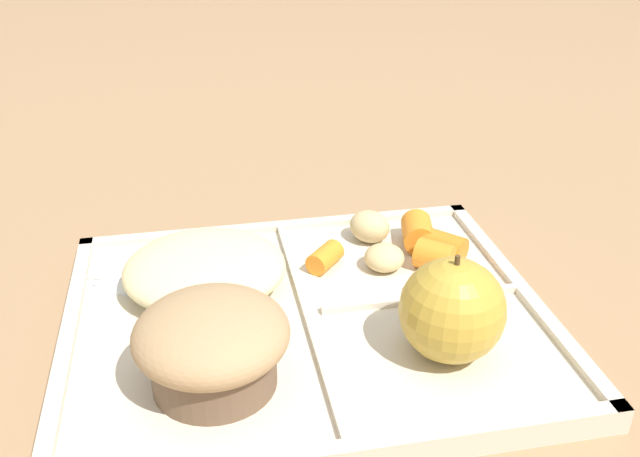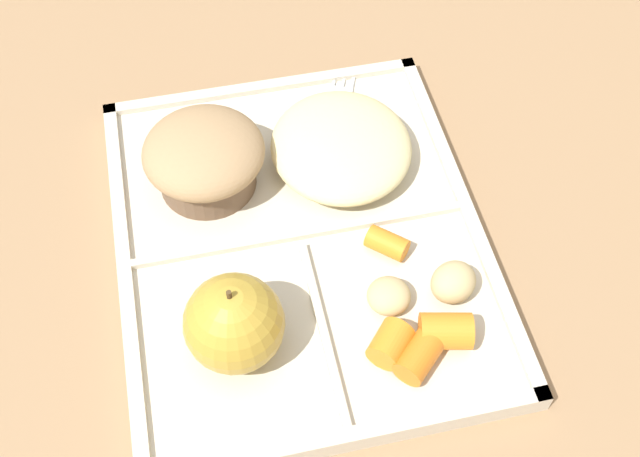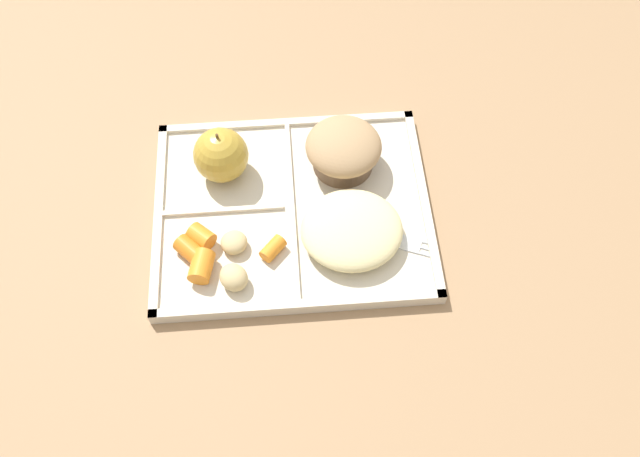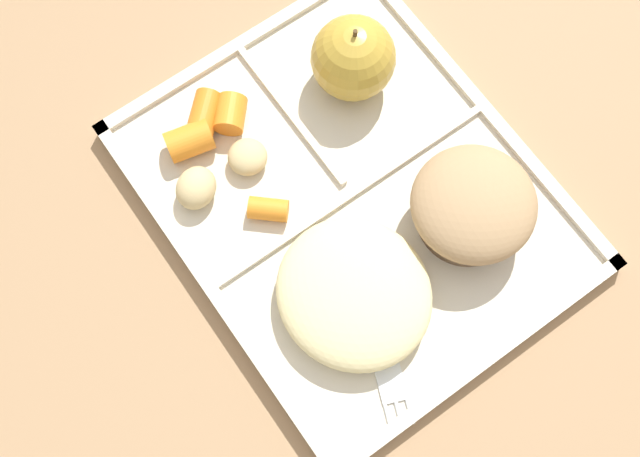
{
  "view_description": "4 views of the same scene",
  "coord_description": "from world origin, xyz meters",
  "px_view_note": "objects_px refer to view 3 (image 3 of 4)",
  "views": [
    {
      "loc": [
        0.07,
        0.43,
        0.32
      ],
      "look_at": [
        -0.02,
        -0.04,
        0.07
      ],
      "focal_mm": 39.46,
      "sensor_mm": 36.0,
      "label": 1
    },
    {
      "loc": [
        -0.37,
        0.06,
        0.55
      ],
      "look_at": [
        -0.02,
        -0.01,
        0.05
      ],
      "focal_mm": 45.66,
      "sensor_mm": 36.0,
      "label": 2
    },
    {
      "loc": [
        0.0,
        -0.48,
        0.76
      ],
      "look_at": [
        0.03,
        -0.05,
        0.04
      ],
      "focal_mm": 38.05,
      "sensor_mm": 36.0,
      "label": 3
    },
    {
      "loc": [
        0.17,
        -0.16,
        0.65
      ],
      "look_at": [
        0.01,
        -0.04,
        0.04
      ],
      "focal_mm": 45.03,
      "sensor_mm": 36.0,
      "label": 4
    }
  ],
  "objects_px": {
    "green_apple": "(219,155)",
    "plastic_fork": "(386,238)",
    "bran_muffin": "(342,150)",
    "lunch_tray": "(291,210)"
  },
  "relations": [
    {
      "from": "lunch_tray",
      "to": "plastic_fork",
      "type": "height_order",
      "value": "lunch_tray"
    },
    {
      "from": "plastic_fork",
      "to": "bran_muffin",
      "type": "bearing_deg",
      "value": 110.95
    },
    {
      "from": "green_apple",
      "to": "plastic_fork",
      "type": "distance_m",
      "value": 0.24
    },
    {
      "from": "green_apple",
      "to": "bran_muffin",
      "type": "height_order",
      "value": "green_apple"
    },
    {
      "from": "lunch_tray",
      "to": "bran_muffin",
      "type": "bearing_deg",
      "value": 41.45
    },
    {
      "from": "plastic_fork",
      "to": "green_apple",
      "type": "bearing_deg",
      "value": 149.7
    },
    {
      "from": "bran_muffin",
      "to": "plastic_fork",
      "type": "distance_m",
      "value": 0.13
    },
    {
      "from": "green_apple",
      "to": "plastic_fork",
      "type": "height_order",
      "value": "green_apple"
    },
    {
      "from": "green_apple",
      "to": "lunch_tray",
      "type": "bearing_deg",
      "value": -36.08
    },
    {
      "from": "lunch_tray",
      "to": "green_apple",
      "type": "relative_size",
      "value": 4.55
    }
  ]
}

